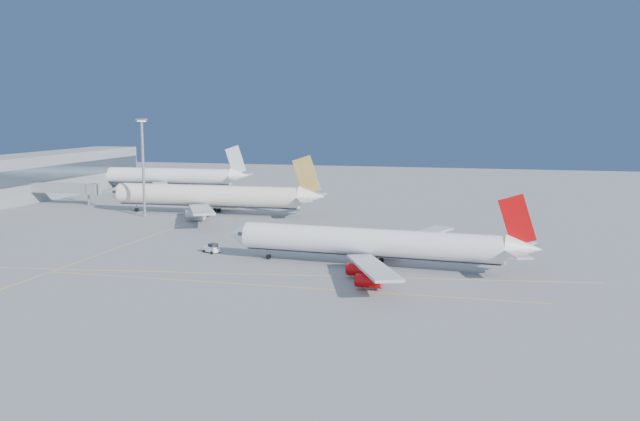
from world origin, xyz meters
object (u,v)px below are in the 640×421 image
Objects in this scene: airliner_third at (170,176)px; light_mast at (143,159)px; airliner_virgin at (376,243)px; airliner_etihad at (212,196)px; pushback_tug at (212,248)px.

airliner_third is 71.10m from light_mast.
light_mast reaches higher than airliner_virgin.
airliner_etihad is 1.06× the size of airliner_third.
airliner_etihad is at bearing 139.68° from airliner_virgin.
airliner_virgin is 2.24× the size of light_mast.
airliner_virgin is 90.21m from light_mast.
pushback_tug is at bearing 176.66° from airliner_virgin.
light_mast is at bearing 151.44° from airliner_virgin.
light_mast is (-38.99, 43.71, 15.42)m from pushback_tug.
light_mast is at bearing 160.07° from pushback_tug.
airliner_virgin is at bearing -51.08° from airliner_third.
airliner_third is at bearing 148.42° from pushback_tug.
airliner_etihad is 22.10m from light_mast.
pushback_tug is (21.95, -52.51, -4.42)m from airliner_etihad.
light_mast is at bearing -71.72° from airliner_third.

